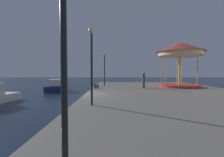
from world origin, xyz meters
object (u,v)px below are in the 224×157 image
(lamp_post_near_edge, at_px, (64,24))
(bollard_north, at_px, (96,87))
(motorboat_navy, at_px, (56,86))
(lamp_post_mid_promenade, at_px, (92,52))
(bollard_south, at_px, (98,86))
(lamp_post_far_end, at_px, (105,63))
(person_mid_promenade, at_px, (144,80))
(carousel, at_px, (181,54))

(lamp_post_near_edge, xyz_separation_m, bollard_north, (-1.01, 14.59, -2.55))
(motorboat_navy, height_order, lamp_post_near_edge, lamp_post_near_edge)
(lamp_post_near_edge, bearing_deg, lamp_post_mid_promenade, 92.63)
(bollard_south, bearing_deg, motorboat_navy, 147.94)
(lamp_post_far_end, distance_m, bollard_south, 3.82)
(lamp_post_mid_promenade, xyz_separation_m, bollard_north, (-0.74, 8.70, -2.77))
(lamp_post_mid_promenade, relative_size, person_mid_promenade, 2.31)
(bollard_north, bearing_deg, person_mid_promenade, 6.23)
(lamp_post_mid_promenade, height_order, lamp_post_far_end, lamp_post_far_end)
(lamp_post_near_edge, height_order, lamp_post_mid_promenade, lamp_post_mid_promenade)
(lamp_post_near_edge, distance_m, lamp_post_far_end, 17.68)
(carousel, xyz_separation_m, bollard_north, (-10.33, -2.02, -3.93))
(motorboat_navy, xyz_separation_m, bollard_south, (6.36, -3.98, 0.41))
(carousel, relative_size, lamp_post_mid_promenade, 1.34)
(motorboat_navy, xyz_separation_m, carousel, (16.47, -2.52, 4.34))
(bollard_north, bearing_deg, bollard_south, 69.04)
(carousel, relative_size, lamp_post_near_edge, 1.47)
(carousel, bearing_deg, bollard_north, -168.91)
(lamp_post_near_edge, relative_size, bollard_north, 9.94)
(bollard_north, bearing_deg, lamp_post_near_edge, -86.04)
(lamp_post_mid_promenade, distance_m, lamp_post_far_end, 11.79)
(lamp_post_near_edge, distance_m, person_mid_promenade, 15.97)
(lamp_post_far_end, height_order, bollard_north, lamp_post_far_end)
(carousel, xyz_separation_m, person_mid_promenade, (-4.77, -1.42, -3.24))
(motorboat_navy, height_order, person_mid_promenade, person_mid_promenade)
(lamp_post_near_edge, xyz_separation_m, person_mid_promenade, (4.55, 15.20, -1.86))
(lamp_post_far_end, bearing_deg, carousel, -6.44)
(lamp_post_far_end, bearing_deg, lamp_post_mid_promenade, -90.72)
(lamp_post_near_edge, bearing_deg, motorboat_navy, 110.48)
(lamp_post_mid_promenade, bearing_deg, motorboat_navy, 117.45)
(lamp_post_near_edge, relative_size, bollard_south, 9.94)
(motorboat_navy, xyz_separation_m, lamp_post_mid_promenade, (6.88, -13.25, 3.18))
(carousel, relative_size, bollard_south, 14.59)
(lamp_post_far_end, height_order, bollard_south, lamp_post_far_end)
(person_mid_promenade, bearing_deg, lamp_post_near_edge, -106.66)
(carousel, xyz_separation_m, lamp_post_far_end, (-9.44, 1.06, -1.14))
(motorboat_navy, relative_size, carousel, 0.85)
(bollard_north, bearing_deg, lamp_post_far_end, 73.97)
(carousel, relative_size, lamp_post_far_end, 1.33)
(lamp_post_near_edge, xyz_separation_m, bollard_south, (-0.79, 15.16, -2.55))
(lamp_post_far_end, distance_m, person_mid_promenade, 5.69)
(carousel, height_order, lamp_post_mid_promenade, carousel)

